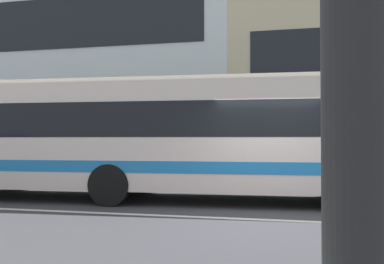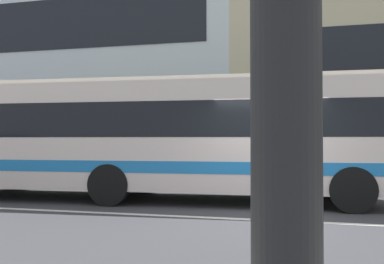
% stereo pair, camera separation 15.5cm
% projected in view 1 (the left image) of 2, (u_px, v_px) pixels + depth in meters
% --- Properties ---
extents(ground_plane, '(160.00, 160.00, 0.00)m').
position_uv_depth(ground_plane, '(272.00, 220.00, 7.61)').
color(ground_plane, '#3A3A3F').
extents(lane_centre_line, '(60.00, 0.16, 0.01)m').
position_uv_depth(lane_centre_line, '(272.00, 220.00, 7.61)').
color(lane_centre_line, silver).
rests_on(lane_centre_line, ground_plane).
extents(hedge_row_far, '(21.61, 1.10, 0.95)m').
position_uv_depth(hedge_row_far, '(208.00, 172.00, 13.35)').
color(hedge_row_far, '#315F29').
rests_on(hedge_row_far, ground_plane).
extents(apartment_block_left, '(25.71, 10.04, 12.57)m').
position_uv_depth(apartment_block_left, '(36.00, 66.00, 24.89)').
color(apartment_block_left, silver).
rests_on(apartment_block_left, ground_plane).
extents(transit_bus, '(11.74, 3.13, 3.10)m').
position_uv_depth(transit_bus, '(151.00, 135.00, 10.32)').
color(transit_bus, silver).
rests_on(transit_bus, ground_plane).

